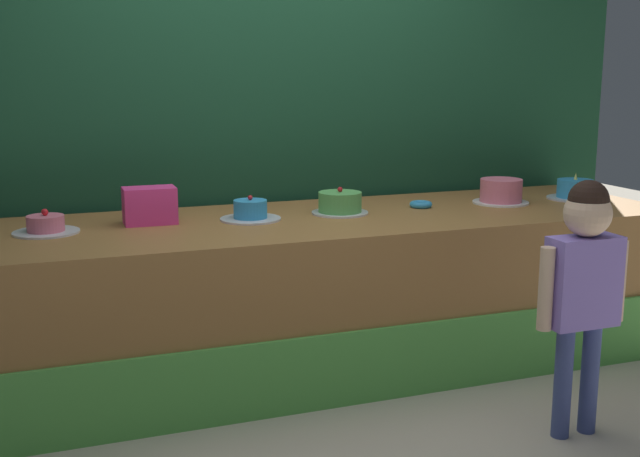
# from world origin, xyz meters

# --- Properties ---
(ground_plane) EXTENTS (12.00, 12.00, 0.00)m
(ground_plane) POSITION_xyz_m (0.00, 0.00, 0.00)
(ground_plane) COLOR #BCB29E
(stage_platform) EXTENTS (3.95, 1.08, 0.78)m
(stage_platform) POSITION_xyz_m (0.00, 0.52, 0.39)
(stage_platform) COLOR #9E6B38
(stage_platform) RESTS_ON ground_plane
(curtain_backdrop) EXTENTS (4.57, 0.08, 3.16)m
(curtain_backdrop) POSITION_xyz_m (0.00, 1.16, 1.58)
(curtain_backdrop) COLOR #19472D
(curtain_backdrop) RESTS_ON ground_plane
(child_figure) EXTENTS (0.42, 0.19, 1.08)m
(child_figure) POSITION_xyz_m (0.83, -0.61, 0.70)
(child_figure) COLOR #3F4C8C
(child_figure) RESTS_ON ground_plane
(pink_box) EXTENTS (0.25, 0.16, 0.18)m
(pink_box) POSITION_xyz_m (-0.72, 0.65, 0.87)
(pink_box) COLOR #F83C96
(pink_box) RESTS_ON stage_platform
(donut) EXTENTS (0.12, 0.12, 0.03)m
(donut) POSITION_xyz_m (0.72, 0.60, 0.80)
(donut) COLOR #3399D8
(donut) RESTS_ON stage_platform
(cake_left) EXTENTS (0.30, 0.30, 0.11)m
(cake_left) POSITION_xyz_m (-1.20, 0.59, 0.82)
(cake_left) COLOR silver
(cake_left) RESTS_ON stage_platform
(cake_center_left) EXTENTS (0.30, 0.30, 0.12)m
(cake_center_left) POSITION_xyz_m (-0.24, 0.58, 0.82)
(cake_center_left) COLOR silver
(cake_center_left) RESTS_ON stage_platform
(cake_center_right) EXTENTS (0.29, 0.29, 0.14)m
(cake_center_right) POSITION_xyz_m (0.24, 0.58, 0.84)
(cake_center_right) COLOR silver
(cake_center_right) RESTS_ON stage_platform
(cake_right) EXTENTS (0.31, 0.31, 0.14)m
(cake_right) POSITION_xyz_m (1.20, 0.57, 0.85)
(cake_right) COLOR white
(cake_right) RESTS_ON stage_platform
(cake_far_right) EXTENTS (0.31, 0.31, 0.15)m
(cake_far_right) POSITION_xyz_m (1.68, 0.55, 0.83)
(cake_far_right) COLOR silver
(cake_far_right) RESTS_ON stage_platform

